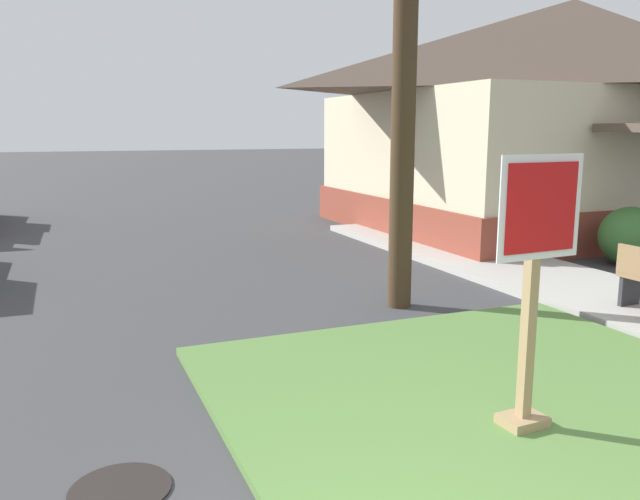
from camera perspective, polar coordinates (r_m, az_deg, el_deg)
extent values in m
cube|color=#567F3D|center=(5.85, 18.94, -14.32)|extent=(5.03, 5.84, 0.08)
cube|color=#B2AFA8|center=(10.71, 21.63, -3.04)|extent=(2.20, 14.06, 0.12)
cube|color=#A3845B|center=(5.31, 18.24, -4.17)|extent=(0.09, 0.09, 2.13)
cube|color=#A3845B|center=(5.65, 17.62, -14.29)|extent=(0.37, 0.30, 0.08)
cube|color=white|center=(5.14, 19.10, 3.61)|extent=(0.80, 0.05, 0.80)
cube|color=red|center=(5.13, 19.21, 3.59)|extent=(0.68, 0.05, 0.68)
cylinder|color=black|center=(4.92, -17.41, -19.71)|extent=(0.70, 0.70, 0.02)
cube|color=#2D2D33|center=(9.61, 25.93, -3.25)|extent=(0.36, 0.08, 0.41)
cube|color=brown|center=(18.08, 20.70, 3.59)|extent=(10.68, 7.60, 0.90)
cube|color=beige|center=(17.97, 21.05, 8.86)|extent=(10.47, 7.45, 2.43)
pyramid|color=brown|center=(18.09, 21.57, 16.44)|extent=(11.22, 7.98, 2.35)
ellipsoid|color=#3B6E32|center=(13.00, 25.97, 1.11)|extent=(1.11, 1.11, 1.09)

